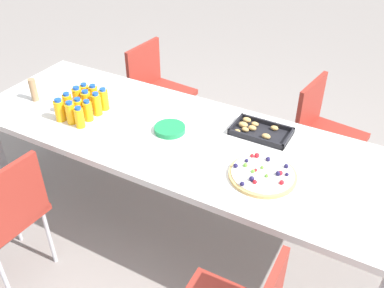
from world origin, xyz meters
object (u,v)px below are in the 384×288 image
Objects in this scene: juice_bottle_6 at (78,98)px; juice_bottle_7 at (87,101)px; juice_bottle_2 at (79,118)px; fruit_pizza at (263,174)px; chair_near_left at (4,212)px; juice_bottle_0 at (60,110)px; snack_tray at (259,131)px; chair_far_left at (156,87)px; juice_bottle_5 at (88,111)px; plate_stack at (170,129)px; juice_bottle_3 at (68,104)px; napkin_stack at (217,116)px; chair_far_right at (323,130)px; juice_bottle_11 at (104,99)px; juice_bottle_4 at (79,109)px; party_table at (181,143)px; juice_bottle_9 at (85,94)px; juice_bottle_10 at (94,96)px; juice_bottle_8 at (97,104)px; cardboard_tube at (33,90)px; juice_bottle_1 at (71,113)px.

juice_bottle_6 reaches higher than juice_bottle_7.
juice_bottle_2 is 0.39× the size of fruit_pizza.
chair_near_left is 0.65m from juice_bottle_0.
juice_bottle_7 is at bearing -164.43° from snack_tray.
juice_bottle_5 reaches higher than chair_far_left.
chair_far_left reaches higher than plate_stack.
napkin_stack is at bearing 26.96° from juice_bottle_3.
chair_far_right reaches higher than napkin_stack.
juice_bottle_0 is 0.17m from juice_bottle_5.
juice_bottle_3 is 0.22m from juice_bottle_11.
juice_bottle_4 is 0.57m from plate_stack.
juice_bottle_3 reaches higher than party_table.
chair_near_left is at bearing -96.61° from juice_bottle_5.
snack_tray is (1.02, 1.02, 0.25)m from chair_near_left.
juice_bottle_9 is 0.79× the size of plate_stack.
napkin_stack is (0.73, 0.26, -0.06)m from juice_bottle_10.
juice_bottle_9 is 0.84m from napkin_stack.
juice_bottle_5 is at bearing -164.92° from plate_stack.
juice_bottle_6 is (-0.15, 0.16, 0.01)m from juice_bottle_2.
napkin_stack is at bearing 24.09° from juice_bottle_7.
party_table is 19.46× the size of juice_bottle_2.
fruit_pizza reaches higher than plate_stack.
juice_bottle_8 reaches higher than chair_far_right.
juice_bottle_10 is (-0.01, 0.15, 0.01)m from juice_bottle_4.
juice_bottle_8 is (-1.19, -0.87, 0.31)m from chair_far_right.
fruit_pizza is 0.39m from snack_tray.
chair_near_left is 5.70× the size of juice_bottle_3.
juice_bottle_6 is at bearing 151.93° from juice_bottle_5.
chair_far_right is at bearing 37.43° from juice_bottle_0.
cardboard_tube is (-0.31, -0.12, 0.01)m from juice_bottle_9.
juice_bottle_5 is 0.51m from plate_stack.
juice_bottle_6 reaches higher than juice_bottle_11.
juice_bottle_2 is 0.17m from juice_bottle_3.
chair_far_right is 1.60m from juice_bottle_2.
party_table is at bearing 10.70° from juice_bottle_3.
juice_bottle_4 is (-0.63, -0.13, 0.12)m from party_table.
juice_bottle_0 is 1.25m from fruit_pizza.
juice_bottle_4 is 0.17m from juice_bottle_9.
juice_bottle_2 is 0.93× the size of juice_bottle_11.
juice_bottle_6 is 1.05× the size of juice_bottle_7.
juice_bottle_1 is 0.96× the size of juice_bottle_8.
juice_bottle_4 reaches higher than chair_far_left.
juice_bottle_6 reaches higher than juice_bottle_9.
snack_tray is 0.51m from plate_stack.
juice_bottle_1 reaches higher than party_table.
juice_bottle_6 is at bearing 90.21° from juice_bottle_0.
juice_bottle_11 reaches higher than juice_bottle_5.
snack_tray is at bearing 11.27° from juice_bottle_9.
juice_bottle_9 is at bearing 21.65° from cardboard_tube.
party_table is 0.75m from juice_bottle_0.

